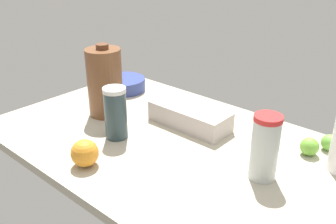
{
  "coord_description": "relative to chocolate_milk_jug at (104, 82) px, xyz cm",
  "views": [
    {
      "loc": [
        71.94,
        -81.45,
        63.08
      ],
      "look_at": [
        0.0,
        0.0,
        13.0
      ],
      "focal_mm": 40.0,
      "sensor_mm": 36.0,
      "label": 1
    }
  ],
  "objects": [
    {
      "name": "tumbler_cup",
      "position": [
        64.73,
        1.27,
        -3.17
      ],
      "size": [
        7.67,
        7.67,
        18.89
      ],
      "color": "silver",
      "rests_on": "countertop"
    },
    {
      "name": "countertop",
      "position": [
        30.96,
        0.25,
        -14.16
      ],
      "size": [
        120.0,
        76.0,
        3.0
      ],
      "primitive_type": "cube",
      "color": "#AFA892",
      "rests_on": "ground"
    },
    {
      "name": "chocolate_milk_jug",
      "position": [
        0.0,
        0.0,
        0.0
      ],
      "size": [
        12.87,
        12.87,
        26.88
      ],
      "color": "brown",
      "rests_on": "countertop"
    },
    {
      "name": "shaker_bottle",
      "position": [
        16.88,
        -9.65,
        -3.85
      ],
      "size": [
        7.55,
        7.55,
        17.54
      ],
      "color": "#2B3D44",
      "rests_on": "countertop"
    },
    {
      "name": "mixing_bowl",
      "position": [
        -13.57,
        21.15,
        -10.01
      ],
      "size": [
        18.98,
        18.98,
        5.29
      ],
      "primitive_type": "cylinder",
      "color": "#31418D",
      "rests_on": "countertop"
    },
    {
      "name": "egg_carton",
      "position": [
        29.84,
        13.01,
        -9.14
      ],
      "size": [
        29.32,
        11.96,
        7.03
      ],
      "primitive_type": "cube",
      "rotation": [
        0.0,
        0.0,
        -0.0
      ],
      "color": "beige",
      "rests_on": "countertop"
    },
    {
      "name": "lime_beside_bowl",
      "position": [
        73.25,
        28.54,
        -10.06
      ],
      "size": [
        5.19,
        5.19,
        5.19
      ],
      "primitive_type": "sphere",
      "color": "#69A840",
      "rests_on": "countertop"
    },
    {
      "name": "lime_loose",
      "position": [
        69.68,
        21.62,
        -9.84
      ],
      "size": [
        5.64,
        5.64,
        5.64
      ],
      "primitive_type": "sphere",
      "color": "#6DB139",
      "rests_on": "countertop"
    },
    {
      "name": "orange_near_front",
      "position": [
        23.17,
        -27.33,
        -8.6
      ],
      "size": [
        8.11,
        8.11,
        8.11
      ],
      "primitive_type": "sphere",
      "color": "orange",
      "rests_on": "countertop"
    }
  ]
}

